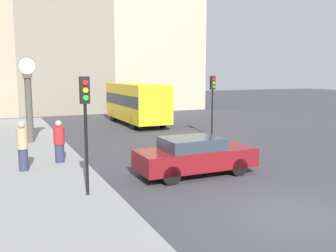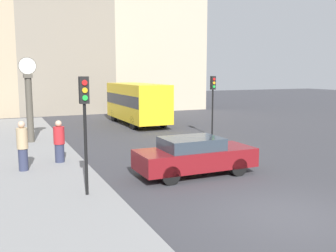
% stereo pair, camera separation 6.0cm
% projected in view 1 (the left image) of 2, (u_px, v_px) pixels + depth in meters
% --- Properties ---
extents(ground_plane, '(120.00, 120.00, 0.00)m').
position_uv_depth(ground_plane, '(288.00, 215.00, 9.56)').
color(ground_plane, '#38383D').
extents(sidewalk_corner, '(3.75, 26.05, 0.11)m').
position_uv_depth(sidewalk_corner, '(29.00, 151.00, 17.26)').
color(sidewalk_corner, gray).
rests_on(sidewalk_corner, ground_plane).
extents(building_row, '(24.66, 5.00, 16.57)m').
position_uv_depth(building_row, '(74.00, 22.00, 33.64)').
color(building_row, tan).
rests_on(building_row, ground_plane).
extents(sedan_car, '(4.25, 1.71, 1.36)m').
position_uv_depth(sedan_car, '(195.00, 156.00, 13.28)').
color(sedan_car, maroon).
rests_on(sedan_car, ground_plane).
extents(bus_distant, '(2.35, 7.31, 2.86)m').
position_uv_depth(bus_distant, '(136.00, 101.00, 26.31)').
color(bus_distant, gold).
rests_on(bus_distant, ground_plane).
extents(traffic_light_near, '(0.26, 0.24, 3.41)m').
position_uv_depth(traffic_light_near, '(85.00, 111.00, 10.51)').
color(traffic_light_near, black).
rests_on(traffic_light_near, sidewalk_corner).
extents(traffic_light_far, '(0.26, 0.24, 3.44)m').
position_uv_depth(traffic_light_far, '(212.00, 93.00, 21.25)').
color(traffic_light_far, black).
rests_on(traffic_light_far, ground_plane).
extents(street_clock, '(0.87, 0.43, 4.29)m').
position_uv_depth(street_clock, '(29.00, 101.00, 18.84)').
color(street_clock, '#4C473D').
rests_on(street_clock, sidewalk_corner).
extents(pedestrian_red_top, '(0.43, 0.43, 1.67)m').
position_uv_depth(pedestrian_red_top, '(59.00, 142.00, 14.70)').
color(pedestrian_red_top, '#2D334C').
rests_on(pedestrian_red_top, sidewalk_corner).
extents(pedestrian_tan_coat, '(0.39, 0.39, 1.81)m').
position_uv_depth(pedestrian_tan_coat, '(23.00, 146.00, 13.40)').
color(pedestrian_tan_coat, '#2D334C').
rests_on(pedestrian_tan_coat, sidewalk_corner).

